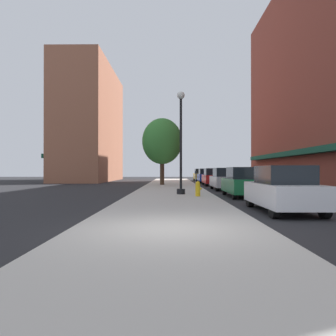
{
  "coord_description": "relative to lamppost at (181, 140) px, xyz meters",
  "views": [
    {
      "loc": [
        0.03,
        -7.88,
        1.51
      ],
      "look_at": [
        -0.26,
        17.17,
        1.65
      ],
      "focal_mm": 35.31,
      "sensor_mm": 36.0,
      "label": 1
    }
  ],
  "objects": [
    {
      "name": "lamppost",
      "position": [
        0.0,
        0.0,
        0.0
      ],
      "size": [
        0.48,
        0.48,
        5.9
      ],
      "color": "black",
      "rests_on": "sidewalk_slab"
    },
    {
      "name": "car_white",
      "position": [
        3.45,
        -7.09,
        -2.39
      ],
      "size": [
        1.8,
        4.3,
        1.66
      ],
      "rotation": [
        0.0,
        0.0,
        0.03
      ],
      "color": "black",
      "rests_on": "ground"
    },
    {
      "name": "ground_plane",
      "position": [
        3.45,
        6.95,
        -3.2
      ],
      "size": [
        90.0,
        90.0,
        0.0
      ],
      "primitive_type": "plane",
      "color": "#232326"
    },
    {
      "name": "car_blue",
      "position": [
        3.45,
        19.38,
        -2.39
      ],
      "size": [
        1.8,
        4.3,
        1.66
      ],
      "rotation": [
        0.0,
        0.0,
        -0.02
      ],
      "color": "black",
      "rests_on": "ground"
    },
    {
      "name": "fire_hydrant",
      "position": [
        0.85,
        -1.55,
        -2.68
      ],
      "size": [
        0.33,
        0.26,
        0.79
      ],
      "color": "gold",
      "rests_on": "sidewalk_slab"
    },
    {
      "name": "tree_near",
      "position": [
        -1.43,
        12.01,
        0.98
      ],
      "size": [
        3.75,
        3.75,
        6.24
      ],
      "color": "#422D1E",
      "rests_on": "sidewalk_slab"
    },
    {
      "name": "building_far_background",
      "position": [
        -11.57,
        25.95,
        4.41
      ],
      "size": [
        6.8,
        18.0,
        15.26
      ],
      "color": "#9E6047",
      "rests_on": "ground"
    },
    {
      "name": "car_green",
      "position": [
        3.45,
        -0.55,
        -2.39
      ],
      "size": [
        1.8,
        4.3,
        1.66
      ],
      "rotation": [
        0.0,
        0.0,
        0.01
      ],
      "color": "black",
      "rests_on": "ground"
    },
    {
      "name": "parking_meter_near",
      "position": [
        1.5,
        8.97,
        -2.25
      ],
      "size": [
        0.14,
        0.09,
        1.31
      ],
      "color": "slate",
      "rests_on": "sidewalk_slab"
    },
    {
      "name": "car_yellow",
      "position": [
        3.45,
        26.33,
        -2.39
      ],
      "size": [
        1.8,
        4.3,
        1.66
      ],
      "rotation": [
        0.0,
        0.0,
        0.02
      ],
      "color": "black",
      "rests_on": "ground"
    },
    {
      "name": "car_red",
      "position": [
        3.45,
        12.85,
        -2.39
      ],
      "size": [
        1.8,
        4.3,
        1.66
      ],
      "rotation": [
        0.0,
        0.0,
        0.01
      ],
      "color": "black",
      "rests_on": "ground"
    },
    {
      "name": "sidewalk_slab",
      "position": [
        -0.55,
        7.95,
        -3.14
      ],
      "size": [
        4.8,
        50.0,
        0.12
      ],
      "primitive_type": "cube",
      "color": "#B7B2A8",
      "rests_on": "ground"
    },
    {
      "name": "car_silver",
      "position": [
        3.45,
        5.77,
        -2.39
      ],
      "size": [
        1.8,
        4.3,
        1.66
      ],
      "rotation": [
        0.0,
        0.0,
        0.04
      ],
      "color": "black",
      "rests_on": "ground"
    }
  ]
}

